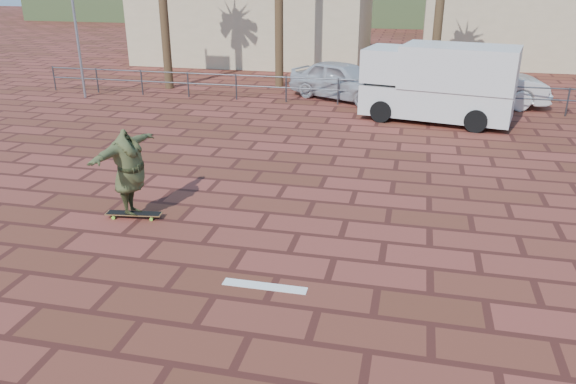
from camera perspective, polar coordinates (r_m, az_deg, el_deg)
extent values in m
plane|color=brown|center=(10.45, -4.39, -5.74)|extent=(120.00, 120.00, 0.00)
cube|color=white|center=(9.27, -2.39, -9.53)|extent=(1.40, 0.22, 0.01)
cylinder|color=#47494F|center=(25.93, -22.66, 10.61)|extent=(0.06, 0.06, 1.00)
cylinder|color=#47494F|center=(24.84, -18.81, 10.69)|extent=(0.06, 0.06, 1.00)
cylinder|color=#47494F|center=(23.87, -14.62, 10.72)|extent=(0.06, 0.06, 1.00)
cylinder|color=#47494F|center=(23.03, -10.11, 10.70)|extent=(0.06, 0.06, 1.00)
cylinder|color=#47494F|center=(22.34, -5.28, 10.60)|extent=(0.06, 0.06, 1.00)
cylinder|color=#47494F|center=(21.81, -0.19, 10.41)|extent=(0.06, 0.06, 1.00)
cylinder|color=#47494F|center=(21.46, 5.10, 10.14)|extent=(0.06, 0.06, 1.00)
cylinder|color=#47494F|center=(21.28, 10.52, 9.77)|extent=(0.06, 0.06, 1.00)
cylinder|color=#47494F|center=(21.30, 15.96, 9.31)|extent=(0.06, 0.06, 1.00)
cylinder|color=#47494F|center=(21.50, 21.32, 8.77)|extent=(0.06, 0.06, 1.00)
cylinder|color=#47494F|center=(21.89, 26.53, 8.18)|extent=(0.06, 0.06, 1.00)
cylinder|color=#47494F|center=(21.37, 5.14, 11.32)|extent=(24.00, 0.05, 0.05)
cylinder|color=#47494F|center=(21.45, 5.11, 10.27)|extent=(24.00, 0.05, 0.05)
cylinder|color=brown|center=(24.63, -12.59, 18.28)|extent=(0.36, 0.36, 7.00)
cylinder|color=brown|center=(24.38, 15.13, 17.44)|extent=(0.36, 0.36, 6.50)
cube|color=beige|center=(32.19, -3.24, 16.79)|extent=(12.00, 7.00, 4.00)
cube|color=beige|center=(33.33, 22.66, 15.83)|extent=(10.00, 6.00, 4.50)
cube|color=olive|center=(12.03, -15.39, -2.11)|extent=(1.18, 0.41, 0.02)
cube|color=black|center=(12.03, -15.39, -2.06)|extent=(1.14, 0.38, 0.00)
cube|color=silver|center=(12.19, -17.14, -2.17)|extent=(0.09, 0.20, 0.03)
cube|color=silver|center=(11.92, -13.57, -2.34)|extent=(0.09, 0.20, 0.03)
cylinder|color=#86E430|center=(12.10, -17.32, -2.52)|extent=(0.08, 0.04, 0.07)
cylinder|color=#86E430|center=(12.30, -16.93, -2.08)|extent=(0.08, 0.04, 0.07)
cylinder|color=#86E430|center=(11.83, -13.72, -2.70)|extent=(0.08, 0.04, 0.07)
cylinder|color=#86E430|center=(12.03, -13.39, -2.25)|extent=(0.08, 0.04, 0.07)
imported|color=#444A28|center=(11.71, -15.83, 1.95)|extent=(0.78, 2.24, 1.79)
cube|color=silver|center=(19.68, 14.82, 8.95)|extent=(5.13, 2.89, 0.99)
cube|color=silver|center=(19.38, 17.01, 12.06)|extent=(3.92, 2.73, 1.34)
cube|color=silver|center=(19.82, 10.19, 12.72)|extent=(1.79, 2.22, 1.08)
cube|color=black|center=(20.03, 8.47, 11.74)|extent=(0.35, 1.50, 0.58)
cylinder|color=black|center=(19.18, 9.44, 8.09)|extent=(0.75, 0.39, 0.72)
cylinder|color=black|center=(20.96, 10.83, 9.16)|extent=(0.75, 0.39, 0.72)
cylinder|color=black|center=(18.66, 18.55, 6.87)|extent=(0.75, 0.39, 0.72)
cylinder|color=black|center=(20.49, 19.19, 8.05)|extent=(0.75, 0.39, 0.72)
imported|color=#B8BAC0|center=(22.38, 5.57, 11.23)|extent=(4.66, 3.51, 1.48)
imported|color=silver|center=(22.29, 18.59, 10.41)|extent=(5.21, 2.40, 1.65)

